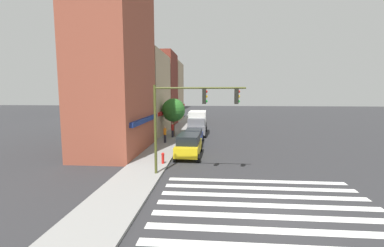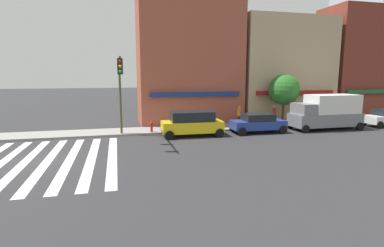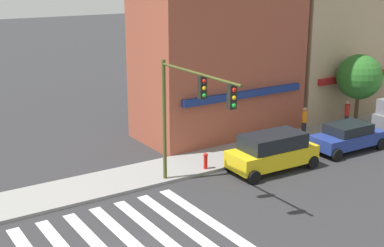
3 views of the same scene
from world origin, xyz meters
name	(u,v)px [view 1 (image 1 of 3)]	position (x,y,z in m)	size (l,w,h in m)	color
ground_plane	(270,211)	(0.00, 0.00, 0.00)	(200.00, 200.00, 0.00)	#2D2D30
sidewalk_left	(113,204)	(0.00, 7.50, 0.07)	(120.00, 3.00, 0.15)	gray
crosswalk_stripes	(270,211)	(0.00, 0.00, 0.00)	(8.66, 10.80, 0.01)	silver
storefront_row	(150,86)	(23.98, 11.50, 6.41)	(37.34, 5.30, 15.68)	#9E4C38
traffic_signal	(189,110)	(4.72, 4.21, 4.38)	(0.32, 5.86, 5.96)	#474C1E
suv_yellow	(189,145)	(10.05, 4.70, 1.03)	(4.75, 2.12, 1.94)	yellow
sedan_blue	(194,136)	(15.65, 4.70, 0.84)	(4.43, 2.02, 1.59)	navy
box_truck_grey	(197,122)	(22.16, 4.70, 1.59)	(6.22, 2.42, 3.04)	slate
sedan_white	(200,122)	(28.85, 4.70, 0.84)	(4.43, 2.02, 1.59)	white
pedestrian_red_jacket	(173,130)	(18.73, 7.50, 1.07)	(0.32, 0.32, 1.77)	#23232D
pedestrian_orange_vest	(165,134)	(15.27, 7.77, 1.07)	(0.32, 0.32, 1.77)	#23232D
fire_hydrant	(163,157)	(7.09, 6.40, 0.61)	(0.24, 0.24, 0.84)	red
street_tree	(173,110)	(19.61, 7.50, 3.37)	(2.86, 2.86, 4.66)	brown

